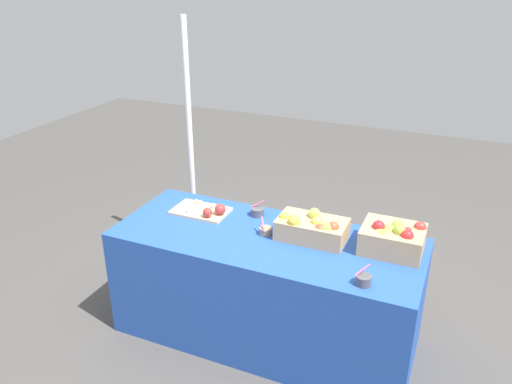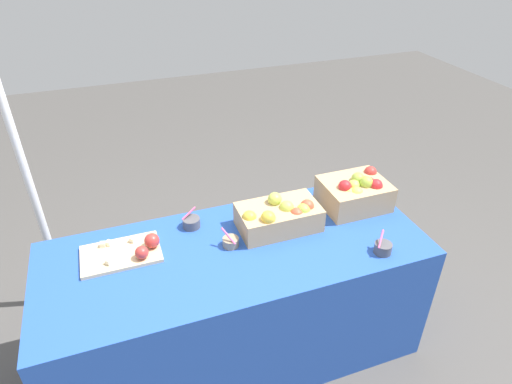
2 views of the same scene
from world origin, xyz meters
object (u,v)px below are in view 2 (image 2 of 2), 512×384
at_px(sample_bowl_near, 383,248).
at_px(tent_pole, 25,171).
at_px(sample_bowl_mid, 191,222).
at_px(apple_crate_left, 355,192).
at_px(sample_bowl_far, 231,242).
at_px(cutting_board_front, 129,251).
at_px(apple_crate_middle, 279,216).

distance_m(sample_bowl_near, tent_pole, 1.89).
bearing_deg(sample_bowl_mid, apple_crate_left, -7.02).
relative_size(sample_bowl_far, tent_pole, 0.05).
distance_m(apple_crate_left, sample_bowl_far, 0.76).
bearing_deg(sample_bowl_far, sample_bowl_mid, 124.14).
distance_m(sample_bowl_mid, tent_pole, 0.93).
bearing_deg(tent_pole, sample_bowl_near, -31.67).
xyz_separation_m(sample_bowl_mid, sample_bowl_far, (0.15, -0.22, -0.00)).
bearing_deg(cutting_board_front, apple_crate_left, 0.37).
xyz_separation_m(sample_bowl_near, sample_bowl_mid, (-0.82, 0.51, -0.00)).
relative_size(sample_bowl_mid, tent_pole, 0.05).
height_order(sample_bowl_near, tent_pole, tent_pole).
height_order(apple_crate_left, cutting_board_front, apple_crate_left).
relative_size(apple_crate_left, cutting_board_front, 0.94).
xyz_separation_m(apple_crate_middle, cutting_board_front, (-0.76, 0.04, -0.05)).
xyz_separation_m(apple_crate_middle, sample_bowl_near, (0.39, -0.35, -0.05)).
bearing_deg(sample_bowl_mid, tent_pole, 148.67).
bearing_deg(tent_pole, apple_crate_middle, -27.75).
relative_size(apple_crate_middle, tent_pole, 0.21).
height_order(apple_crate_left, tent_pole, tent_pole).
relative_size(apple_crate_middle, sample_bowl_near, 3.92).
relative_size(apple_crate_left, apple_crate_middle, 0.84).
bearing_deg(cutting_board_front, sample_bowl_far, -11.60).
relative_size(apple_crate_left, sample_bowl_mid, 3.43).
height_order(apple_crate_middle, sample_bowl_mid, apple_crate_middle).
xyz_separation_m(sample_bowl_near, tent_pole, (-1.60, 0.99, 0.20)).
distance_m(apple_crate_middle, tent_pole, 1.37).
distance_m(apple_crate_left, apple_crate_middle, 0.47).
bearing_deg(tent_pole, sample_bowl_mid, -31.33).
bearing_deg(sample_bowl_far, tent_pole, 143.24).
bearing_deg(apple_crate_left, sample_bowl_mid, 172.98).
xyz_separation_m(cutting_board_front, sample_bowl_near, (1.16, -0.40, 0.01)).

